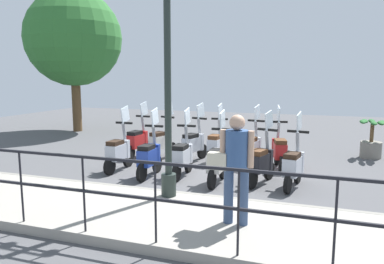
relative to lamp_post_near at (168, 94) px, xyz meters
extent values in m
plane|color=#4C4C4F|center=(2.40, -0.04, -1.97)|extent=(28.00, 28.00, 0.00)
cube|color=gray|center=(-0.80, -0.04, -1.89)|extent=(2.20, 20.00, 0.15)
cube|color=gray|center=(0.25, -0.04, -1.89)|extent=(0.10, 20.00, 0.15)
cube|color=black|center=(-1.80, -0.04, -0.77)|extent=(0.04, 16.00, 0.04)
cube|color=black|center=(-1.80, -0.04, -1.24)|extent=(0.04, 16.00, 0.04)
cylinder|color=black|center=(-1.80, -2.71, -1.29)|extent=(0.03, 0.03, 1.05)
cylinder|color=black|center=(-1.80, -1.64, -1.29)|extent=(0.03, 0.03, 1.05)
cylinder|color=black|center=(-1.80, -0.57, -1.29)|extent=(0.03, 0.03, 1.05)
cylinder|color=black|center=(-1.80, 0.49, -1.29)|extent=(0.03, 0.03, 1.05)
cylinder|color=black|center=(-1.80, 1.56, -1.29)|extent=(0.03, 0.03, 1.05)
cylinder|color=#232D28|center=(0.00, 0.00, -1.62)|extent=(0.26, 0.26, 0.40)
cylinder|color=#232D28|center=(0.00, 0.00, 0.18)|extent=(0.12, 0.12, 3.99)
cylinder|color=#384C70|center=(-0.86, -1.51, -1.41)|extent=(0.14, 0.14, 0.82)
cylinder|color=#384C70|center=(-0.85, -1.29, -1.41)|extent=(0.14, 0.14, 0.82)
cylinder|color=#335184|center=(-0.85, -1.40, -0.72)|extent=(0.33, 0.33, 0.55)
sphere|color=tan|center=(-0.85, -1.40, -0.34)|extent=(0.22, 0.22, 0.22)
cylinder|color=tan|center=(-0.86, -1.60, -0.71)|extent=(0.09, 0.09, 0.52)
cylinder|color=tan|center=(-0.85, -1.20, -0.71)|extent=(0.09, 0.09, 0.52)
cube|color=beige|center=(-0.90, -1.14, -0.90)|extent=(0.15, 0.28, 0.24)
cylinder|color=brown|center=(6.87, 6.91, -0.81)|extent=(0.36, 0.36, 2.31)
sphere|color=#2D6B2D|center=(6.87, 6.91, 1.76)|extent=(3.78, 3.78, 3.78)
cylinder|color=slate|center=(5.31, -3.86, -1.74)|extent=(0.56, 0.56, 0.45)
cylinder|color=brown|center=(5.31, -3.86, -1.27)|extent=(0.10, 0.10, 0.50)
ellipsoid|color=#235B28|center=(5.56, -3.86, -0.97)|extent=(0.56, 0.16, 0.10)
ellipsoid|color=#235B28|center=(5.06, -3.86, -0.97)|extent=(0.56, 0.16, 0.10)
ellipsoid|color=#235B28|center=(5.31, -3.61, -0.97)|extent=(0.56, 0.16, 0.10)
ellipsoid|color=#235B28|center=(5.31, -4.11, -0.97)|extent=(0.56, 0.16, 0.10)
ellipsoid|color=#235B28|center=(5.49, -3.68, -0.97)|extent=(0.56, 0.16, 0.10)
ellipsoid|color=#235B28|center=(5.13, -4.04, -0.97)|extent=(0.56, 0.16, 0.10)
cylinder|color=black|center=(2.10, -2.10, -1.77)|extent=(0.41, 0.15, 0.40)
cylinder|color=black|center=(1.29, -1.96, -1.77)|extent=(0.41, 0.15, 0.40)
cube|color=#B7BCC6|center=(1.61, -2.02, -1.49)|extent=(0.64, 0.38, 0.36)
cube|color=#B7BCC6|center=(1.90, -2.06, -1.47)|extent=(0.17, 0.32, 0.44)
cube|color=black|center=(1.54, -2.00, -1.26)|extent=(0.44, 0.32, 0.10)
cylinder|color=gray|center=(1.96, -2.07, -1.11)|extent=(0.19, 0.10, 0.55)
cube|color=black|center=(1.96, -2.07, -0.84)|extent=(0.13, 0.44, 0.05)
cube|color=silver|center=(2.02, -2.08, -0.64)|extent=(0.39, 0.09, 0.42)
cylinder|color=black|center=(2.17, -1.48, -1.77)|extent=(0.41, 0.19, 0.40)
cylinder|color=black|center=(1.38, -1.25, -1.77)|extent=(0.41, 0.19, 0.40)
cube|color=black|center=(1.69, -1.34, -1.49)|extent=(0.65, 0.44, 0.36)
cube|color=black|center=(1.97, -1.42, -1.47)|extent=(0.20, 0.32, 0.44)
cube|color=#4C2D19|center=(1.63, -1.32, -1.26)|extent=(0.46, 0.36, 0.10)
cylinder|color=gray|center=(2.03, -1.44, -1.11)|extent=(0.20, 0.12, 0.55)
cube|color=black|center=(2.03, -1.44, -0.84)|extent=(0.18, 0.44, 0.05)
cube|color=silver|center=(2.09, -1.46, -0.64)|extent=(0.38, 0.14, 0.42)
cylinder|color=black|center=(1.92, -0.51, -1.77)|extent=(0.40, 0.09, 0.40)
cylinder|color=black|center=(1.09, -0.49, -1.77)|extent=(0.40, 0.09, 0.40)
cube|color=beige|center=(1.42, -0.49, -1.49)|extent=(0.61, 0.29, 0.36)
cube|color=beige|center=(1.71, -0.50, -1.47)|extent=(0.13, 0.30, 0.44)
cube|color=black|center=(1.35, -0.49, -1.26)|extent=(0.41, 0.27, 0.10)
cylinder|color=gray|center=(1.77, -0.50, -1.11)|extent=(0.18, 0.07, 0.55)
cube|color=black|center=(1.77, -0.50, -0.84)|extent=(0.07, 0.44, 0.05)
cube|color=silver|center=(1.83, -0.50, -0.64)|extent=(0.39, 0.04, 0.42)
cylinder|color=black|center=(2.19, 0.40, -1.77)|extent=(0.40, 0.09, 0.40)
cylinder|color=black|center=(1.36, 0.38, -1.77)|extent=(0.40, 0.09, 0.40)
cube|color=#B7BCC6|center=(1.69, 0.39, -1.49)|extent=(0.61, 0.29, 0.36)
cube|color=#B7BCC6|center=(1.98, 0.40, -1.47)|extent=(0.13, 0.30, 0.44)
cube|color=black|center=(1.62, 0.39, -1.26)|extent=(0.41, 0.27, 0.10)
cylinder|color=gray|center=(2.04, 0.40, -1.11)|extent=(0.18, 0.07, 0.55)
cube|color=black|center=(2.04, 0.40, -0.84)|extent=(0.07, 0.44, 0.05)
cube|color=silver|center=(2.10, 0.40, -0.64)|extent=(0.39, 0.04, 0.42)
cylinder|color=black|center=(1.92, 1.09, -1.77)|extent=(0.40, 0.09, 0.40)
cylinder|color=black|center=(1.09, 1.08, -1.77)|extent=(0.40, 0.09, 0.40)
cube|color=navy|center=(1.42, 1.09, -1.49)|extent=(0.60, 0.29, 0.36)
cube|color=navy|center=(1.71, 1.09, -1.47)|extent=(0.12, 0.30, 0.44)
cube|color=black|center=(1.35, 1.09, -1.26)|extent=(0.40, 0.27, 0.10)
cylinder|color=gray|center=(1.77, 1.09, -1.11)|extent=(0.18, 0.07, 0.55)
cube|color=black|center=(1.77, 1.09, -0.84)|extent=(0.07, 0.44, 0.05)
cube|color=silver|center=(1.83, 1.09, -0.64)|extent=(0.39, 0.04, 0.42)
cylinder|color=black|center=(2.18, 2.01, -1.77)|extent=(0.40, 0.09, 0.40)
cylinder|color=black|center=(1.35, 2.04, -1.77)|extent=(0.40, 0.09, 0.40)
cube|color=#B7BCC6|center=(1.68, 2.02, -1.49)|extent=(0.61, 0.30, 0.36)
cube|color=#B7BCC6|center=(1.97, 2.02, -1.47)|extent=(0.13, 0.30, 0.44)
cube|color=black|center=(1.61, 2.03, -1.26)|extent=(0.41, 0.27, 0.10)
cylinder|color=gray|center=(2.03, 2.01, -1.11)|extent=(0.19, 0.08, 0.55)
cube|color=black|center=(2.03, 2.01, -0.84)|extent=(0.07, 0.44, 0.05)
cube|color=silver|center=(2.09, 2.01, -0.64)|extent=(0.39, 0.04, 0.42)
cylinder|color=black|center=(3.60, -1.48, -1.77)|extent=(0.41, 0.17, 0.40)
cylinder|color=black|center=(2.80, -1.68, -1.77)|extent=(0.41, 0.17, 0.40)
cube|color=#B21E1E|center=(3.12, -1.60, -1.49)|extent=(0.65, 0.42, 0.36)
cube|color=#B21E1E|center=(3.40, -1.53, -1.47)|extent=(0.19, 0.32, 0.44)
cube|color=#4C2D19|center=(3.05, -1.62, -1.26)|extent=(0.45, 0.35, 0.10)
cylinder|color=gray|center=(3.46, -1.52, -1.11)|extent=(0.19, 0.11, 0.55)
cube|color=black|center=(3.46, -1.52, -0.84)|extent=(0.16, 0.44, 0.05)
cube|color=silver|center=(3.51, -1.50, -0.64)|extent=(0.38, 0.12, 0.42)
cylinder|color=black|center=(3.65, -0.98, -1.77)|extent=(0.41, 0.15, 0.40)
cylinder|color=black|center=(2.84, -0.83, -1.77)|extent=(0.41, 0.15, 0.40)
cube|color=#B7BCC6|center=(3.16, -0.89, -1.49)|extent=(0.64, 0.39, 0.36)
cube|color=#B7BCC6|center=(3.45, -0.94, -1.47)|extent=(0.18, 0.32, 0.44)
cube|color=#4C2D19|center=(3.10, -0.88, -1.26)|extent=(0.44, 0.33, 0.10)
cylinder|color=gray|center=(3.51, -0.96, -1.11)|extent=(0.19, 0.10, 0.55)
cube|color=black|center=(3.51, -0.96, -0.84)|extent=(0.14, 0.44, 0.05)
cube|color=silver|center=(3.57, -0.97, -0.64)|extent=(0.39, 0.10, 0.42)
cylinder|color=black|center=(3.74, 0.03, -1.77)|extent=(0.40, 0.09, 0.40)
cylinder|color=black|center=(2.91, 0.05, -1.77)|extent=(0.40, 0.09, 0.40)
cube|color=#B7BCC6|center=(3.24, 0.04, -1.49)|extent=(0.61, 0.30, 0.36)
cube|color=#B7BCC6|center=(3.53, 0.03, -1.47)|extent=(0.13, 0.30, 0.44)
cube|color=#4C2D19|center=(3.17, 0.04, -1.26)|extent=(0.41, 0.27, 0.10)
cylinder|color=gray|center=(3.59, 0.03, -1.11)|extent=(0.18, 0.07, 0.55)
cube|color=black|center=(3.59, 0.03, -0.84)|extent=(0.07, 0.44, 0.05)
cube|color=silver|center=(3.65, 0.03, -0.64)|extent=(0.39, 0.04, 0.42)
cylinder|color=black|center=(3.68, 0.54, -1.77)|extent=(0.41, 0.18, 0.40)
cylinder|color=black|center=(2.88, 0.75, -1.77)|extent=(0.41, 0.18, 0.40)
cube|color=#B7BCC6|center=(3.20, 0.67, -1.49)|extent=(0.65, 0.42, 0.36)
cube|color=#B7BCC6|center=(3.48, 0.59, -1.47)|extent=(0.19, 0.32, 0.44)
cube|color=black|center=(3.13, 0.68, -1.26)|extent=(0.45, 0.35, 0.10)
cylinder|color=gray|center=(3.54, 0.58, -1.11)|extent=(0.19, 0.11, 0.55)
cube|color=black|center=(3.54, 0.58, -0.84)|extent=(0.17, 0.44, 0.05)
cube|color=silver|center=(3.60, 0.56, -0.64)|extent=(0.38, 0.13, 0.42)
cylinder|color=black|center=(3.69, 1.46, -1.77)|extent=(0.41, 0.19, 0.40)
cylinder|color=black|center=(2.89, 1.70, -1.77)|extent=(0.41, 0.19, 0.40)
cube|color=beige|center=(3.21, 1.60, -1.49)|extent=(0.66, 0.44, 0.36)
cube|color=beige|center=(3.49, 1.52, -1.47)|extent=(0.20, 0.32, 0.44)
cube|color=black|center=(3.14, 1.62, -1.26)|extent=(0.46, 0.36, 0.10)
cylinder|color=gray|center=(3.54, 1.50, -1.11)|extent=(0.20, 0.12, 0.55)
cube|color=black|center=(3.54, 1.50, -0.84)|extent=(0.18, 0.44, 0.05)
cube|color=silver|center=(3.60, 1.49, -0.64)|extent=(0.38, 0.14, 0.42)
cylinder|color=black|center=(3.65, 2.22, -1.77)|extent=(0.41, 0.12, 0.40)
cylinder|color=black|center=(2.83, 2.32, -1.77)|extent=(0.41, 0.12, 0.40)
cube|color=#B21E1E|center=(3.16, 2.28, -1.49)|extent=(0.63, 0.35, 0.36)
cube|color=#B21E1E|center=(3.45, 2.25, -1.47)|extent=(0.15, 0.31, 0.44)
cube|color=black|center=(3.09, 2.29, -1.26)|extent=(0.43, 0.30, 0.10)
cylinder|color=gray|center=(3.51, 2.24, -1.11)|extent=(0.19, 0.09, 0.55)
cube|color=black|center=(3.51, 2.24, -0.84)|extent=(0.11, 0.44, 0.05)
cube|color=silver|center=(3.57, 2.23, -0.64)|extent=(0.39, 0.07, 0.42)
camera|label=1|loc=(-5.94, -2.50, 0.32)|focal=35.00mm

